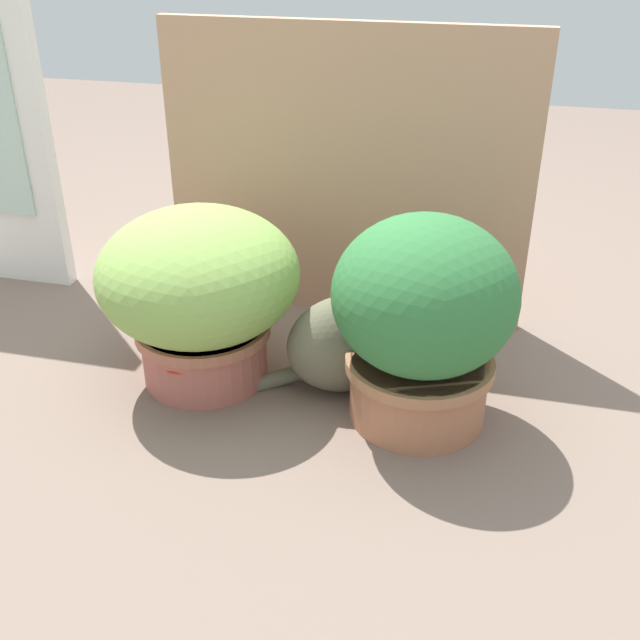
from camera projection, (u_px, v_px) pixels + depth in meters
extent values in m
plane|color=#766257|center=(301.00, 407.00, 1.62)|extent=(6.00, 6.00, 0.00)
cube|color=tan|center=(345.00, 178.00, 1.84)|extent=(0.90, 0.03, 0.72)
cylinder|color=#AE5F52|center=(205.00, 350.00, 1.69)|extent=(0.28, 0.28, 0.14)
cylinder|color=#AD664F|center=(203.00, 328.00, 1.67)|extent=(0.30, 0.30, 0.02)
ellipsoid|color=#83AB4F|center=(198.00, 275.00, 1.60)|extent=(0.43, 0.43, 0.28)
cylinder|color=#AB6C4C|center=(418.00, 387.00, 1.56)|extent=(0.28, 0.28, 0.14)
cylinder|color=#A56F4C|center=(420.00, 363.00, 1.53)|extent=(0.30, 0.30, 0.02)
ellipsoid|color=#2F7038|center=(425.00, 295.00, 1.46)|extent=(0.36, 0.36, 0.31)
ellipsoid|color=#625F4A|center=(346.00, 344.00, 1.63)|extent=(0.31, 0.27, 0.22)
ellipsoid|color=#979571|center=(389.00, 342.00, 1.66)|extent=(0.11, 0.12, 0.11)
sphere|color=#625F4A|center=(397.00, 290.00, 1.60)|extent=(0.15, 0.15, 0.11)
cone|color=#625F4A|center=(394.00, 258.00, 1.60)|extent=(0.05, 0.05, 0.04)
cone|color=#625F4A|center=(403.00, 270.00, 1.55)|extent=(0.05, 0.05, 0.04)
cylinder|color=#625F4A|center=(289.00, 375.00, 1.69)|extent=(0.18, 0.12, 0.07)
cylinder|color=silver|center=(185.00, 381.00, 1.63)|extent=(0.03, 0.03, 0.09)
cone|color=red|center=(183.00, 353.00, 1.59)|extent=(0.09, 0.09, 0.05)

